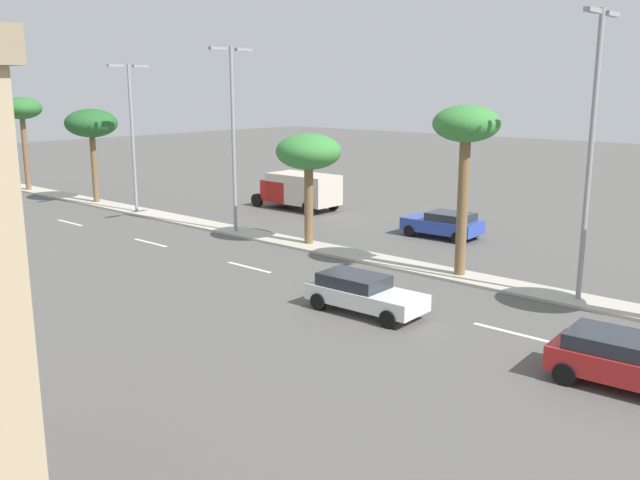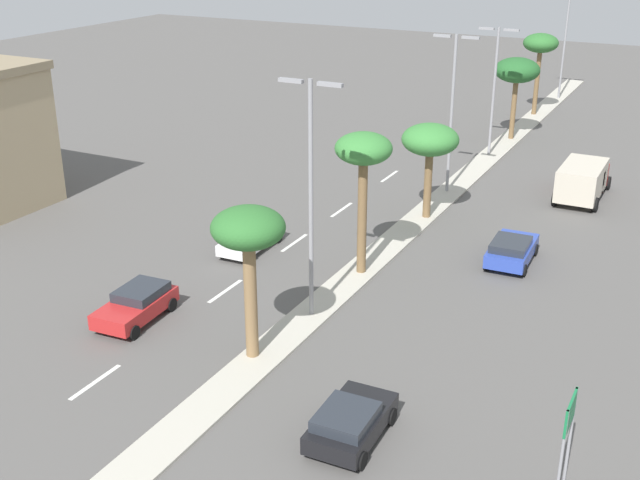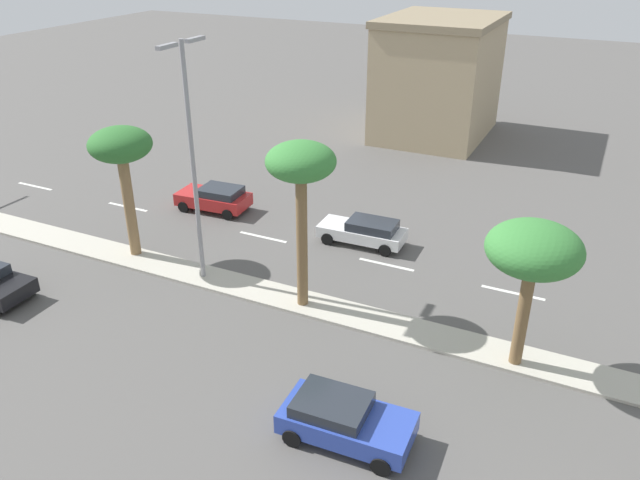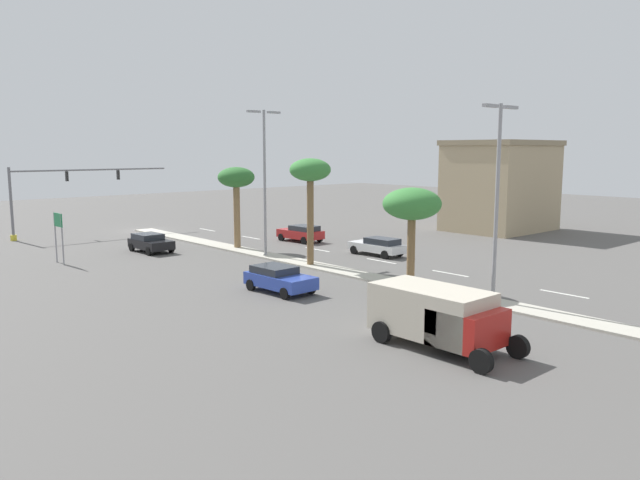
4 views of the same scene
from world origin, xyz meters
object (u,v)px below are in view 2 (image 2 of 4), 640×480
street_lamp_rear (495,81)px  street_lamp_center (566,28)px  palm_tree_outboard (248,234)px  sedan_blue_inboard (512,250)px  directional_road_sign (569,426)px  sedan_black_near (350,422)px  palm_tree_center (517,71)px  palm_tree_front (363,155)px  palm_tree_rear (430,141)px  sedan_red_left (137,304)px  street_lamp_right (452,102)px  street_lamp_mid (311,184)px  palm_tree_inboard (541,45)px  sedan_white_outboard (252,236)px  box_truck (583,179)px

street_lamp_rear → street_lamp_center: size_ratio=0.80×
palm_tree_outboard → sedan_blue_inboard: palm_tree_outboard is taller
directional_road_sign → sedan_black_near: size_ratio=0.89×
palm_tree_center → sedan_black_near: 42.51m
palm_tree_front → palm_tree_rear: palm_tree_front is taller
sedan_red_left → palm_tree_outboard: bearing=-4.0°
street_lamp_right → street_lamp_center: (0.46, 32.21, 0.85)m
palm_tree_rear → street_lamp_right: street_lamp_right is taller
palm_tree_center → sedan_blue_inboard: size_ratio=1.52×
street_lamp_mid → palm_tree_center: bearing=89.9°
palm_tree_front → palm_tree_inboard: size_ratio=1.01×
palm_tree_front → directional_road_sign: bearing=-44.6°
palm_tree_inboard → sedan_black_near: 51.84m
street_lamp_rear → sedan_white_outboard: bearing=-104.8°
sedan_blue_inboard → palm_tree_outboard: bearing=-115.8°
street_lamp_right → street_lamp_center: 32.23m
palm_tree_inboard → box_truck: (8.14, -21.61, -4.91)m
palm_tree_outboard → palm_tree_inboard: 48.02m
palm_tree_outboard → sedan_black_near: (5.95, -3.20, -4.70)m
palm_tree_rear → street_lamp_right: 5.30m
directional_road_sign → sedan_white_outboard: bearing=146.7°
palm_tree_inboard → street_lamp_right: size_ratio=0.71×
palm_tree_center → street_lamp_mid: (-0.06, -34.34, 0.78)m
palm_tree_center → sedan_red_left: palm_tree_center is taller
street_lamp_mid → box_truck: bearing=70.5°
sedan_blue_inboard → street_lamp_rear: bearing=109.4°
palm_tree_rear → palm_tree_front: bearing=-91.1°
palm_tree_front → street_lamp_mid: (-0.08, -5.22, 0.07)m
street_lamp_mid → palm_tree_inboard: bearing=90.4°
palm_tree_front → sedan_black_near: palm_tree_front is taller
palm_tree_inboard → sedan_white_outboard: palm_tree_inboard is taller
palm_tree_inboard → street_lamp_rear: size_ratio=0.77×
palm_tree_rear → sedan_black_near: palm_tree_rear is taller
street_lamp_rear → sedan_white_outboard: size_ratio=2.09×
palm_tree_outboard → palm_tree_inboard: palm_tree_inboard is taller
sedan_white_outboard → sedan_red_left: (-0.28, -9.31, 0.04)m
palm_tree_front → street_lamp_center: size_ratio=0.62×
palm_tree_outboard → palm_tree_rear: palm_tree_outboard is taller
palm_tree_rear → palm_tree_inboard: size_ratio=0.79×
palm_tree_rear → street_lamp_mid: bearing=-91.0°
sedan_red_left → sedan_blue_inboard: (13.25, 13.87, -0.00)m
palm_tree_center → street_lamp_rear: size_ratio=0.69×
palm_tree_outboard → sedan_white_outboard: 12.41m
street_lamp_right → sedan_blue_inboard: bearing=-54.4°
street_lamp_mid → street_lamp_center: (0.24, 51.56, 0.54)m
sedan_black_near → street_lamp_mid: bearing=126.2°
palm_tree_outboard → street_lamp_center: (0.67, 55.91, 1.38)m
street_lamp_right → palm_tree_inboard: bearing=90.2°
street_lamp_right → palm_tree_rear: bearing=-84.7°
directional_road_sign → palm_tree_inboard: bearing=104.2°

